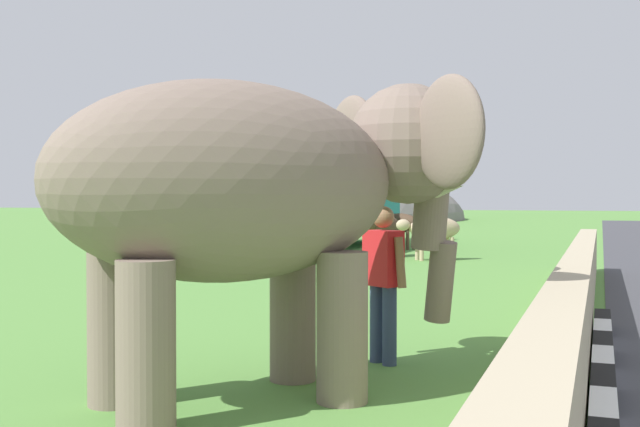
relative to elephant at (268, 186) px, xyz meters
The scene contains 8 objects.
barrier_parapet 2.90m from the elephant, 109.02° to the right, with size 28.00×0.36×1.00m, color tan.
elephant is the anchor object (origin of this frame).
person_handler 1.97m from the elephant, 19.22° to the right, with size 0.43×0.60×1.66m.
bus_teal 20.06m from the elephant, 18.08° to the left, with size 9.16×2.71×3.50m.
cow_near 19.52m from the elephant, 11.17° to the left, with size 1.13×1.90×1.23m.
cow_mid 15.91m from the elephant, 11.93° to the left, with size 1.93×0.91×1.23m.
cow_far 15.06m from the elephant, ahead, with size 1.39×1.81×1.23m.
hill_east 56.80m from the elephant, 23.24° to the left, with size 37.46×29.97×9.90m.
Camera 1 is at (-3.11, 3.46, 1.73)m, focal length 42.31 mm.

